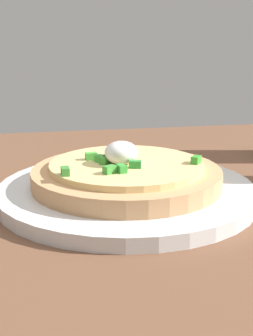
% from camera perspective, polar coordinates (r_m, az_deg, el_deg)
% --- Properties ---
extents(dining_table, '(1.22, 0.71, 0.03)m').
position_cam_1_polar(dining_table, '(0.58, -1.24, -4.08)').
color(dining_table, brown).
rests_on(dining_table, ground).
extents(plate, '(0.29, 0.29, 0.02)m').
position_cam_1_polar(plate, '(0.54, -0.00, -2.80)').
color(plate, silver).
rests_on(plate, dining_table).
extents(pizza, '(0.21, 0.21, 0.05)m').
position_cam_1_polar(pizza, '(0.54, -0.01, -0.72)').
color(pizza, tan).
rests_on(pizza, plate).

